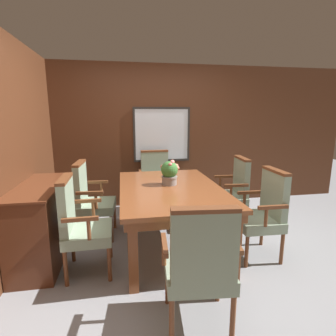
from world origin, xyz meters
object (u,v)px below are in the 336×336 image
object	(u,v)px
chair_right_near	(264,210)
chair_left_far	(90,197)
chair_head_near	(200,263)
dining_table	(170,194)
potted_plant	(170,172)
sideboard_cabinet	(43,222)
chair_head_far	(156,179)
chair_left_near	(80,222)
chair_right_far	(233,190)

from	to	relation	value
chair_right_near	chair_left_far	bearing A→B (deg)	-111.31
chair_right_near	chair_head_near	world-z (taller)	same
dining_table	potted_plant	bearing A→B (deg)	83.55
chair_left_far	sideboard_cabinet	world-z (taller)	chair_left_far
chair_right_near	chair_head_near	distance (m)	1.37
chair_right_near	chair_head_far	size ratio (longest dim) A/B	1.00
chair_head_near	potted_plant	world-z (taller)	potted_plant
chair_left_far	sideboard_cabinet	size ratio (longest dim) A/B	0.84
chair_head_near	chair_left_near	distance (m)	1.35
chair_right_far	chair_left_near	world-z (taller)	same
chair_right_far	chair_head_far	xyz separation A→B (m)	(-1.01, 0.85, 0.00)
chair_head_near	potted_plant	distance (m)	1.47
chair_left_far	chair_right_near	world-z (taller)	same
chair_right_near	potted_plant	size ratio (longest dim) A/B	3.27
chair_left_near	potted_plant	xyz separation A→B (m)	(1.01, 0.50, 0.37)
chair_right_near	sideboard_cabinet	size ratio (longest dim) A/B	0.84
dining_table	chair_left_near	bearing A→B (deg)	-158.28
chair_head_near	sideboard_cabinet	distance (m)	1.93
chair_head_far	chair_left_near	bearing A→B (deg)	-121.78
chair_right_far	chair_head_far	size ratio (longest dim) A/B	1.00
chair_right_near	chair_right_far	bearing A→B (deg)	-178.40
chair_head_near	sideboard_cabinet	xyz separation A→B (m)	(-1.44, 1.28, -0.12)
chair_right_near	potted_plant	xyz separation A→B (m)	(-0.99, 0.52, 0.37)
chair_right_near	chair_right_far	world-z (taller)	same
chair_head_near	chair_left_near	xyz separation A→B (m)	(-0.98, 0.92, 0.00)
chair_left_far	potted_plant	distance (m)	1.11
dining_table	chair_right_near	distance (m)	1.09
sideboard_cabinet	chair_right_far	bearing A→B (deg)	10.85
chair_left_far	sideboard_cabinet	bearing A→B (deg)	138.84
dining_table	chair_left_near	distance (m)	1.08
chair_right_far	chair_head_near	distance (m)	2.03
chair_left_near	sideboard_cabinet	xyz separation A→B (m)	(-0.46, 0.36, -0.12)
dining_table	chair_left_far	xyz separation A→B (m)	(-0.99, 0.43, -0.12)
chair_head_near	potted_plant	bearing A→B (deg)	-85.62
chair_left_near	potted_plant	world-z (taller)	potted_plant
chair_left_near	chair_head_near	bearing A→B (deg)	-134.47
chair_right_far	sideboard_cabinet	distance (m)	2.51
chair_head_far	potted_plant	world-z (taller)	potted_plant
potted_plant	dining_table	bearing A→B (deg)	-96.45
chair_left_near	chair_right_far	bearing A→B (deg)	-68.70
chair_left_near	chair_right_near	bearing A→B (deg)	-91.64
sideboard_cabinet	chair_head_far	bearing A→B (deg)	42.40
chair_right_near	chair_head_far	bearing A→B (deg)	-147.40
chair_left_far	chair_head_far	xyz separation A→B (m)	(0.98, 0.85, 0.00)
sideboard_cabinet	chair_head_near	bearing A→B (deg)	-41.74
chair_right_far	potted_plant	xyz separation A→B (m)	(-0.99, -0.33, 0.37)
potted_plant	chair_right_far	bearing A→B (deg)	18.39
chair_head_near	chair_head_far	bearing A→B (deg)	-84.52
chair_right_far	chair_head_near	xyz separation A→B (m)	(-1.02, -1.75, 0.00)
dining_table	chair_head_far	distance (m)	1.28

